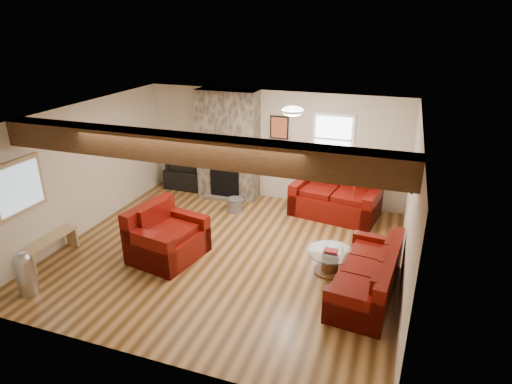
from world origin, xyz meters
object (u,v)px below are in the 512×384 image
armchair_red (167,233)px  tv_cabinet (184,180)px  loveseat (336,195)px  floor_lamp (357,165)px  television (183,161)px  coffee_table (330,262)px  sofa_three (367,272)px

armchair_red → tv_cabinet: armchair_red is taller
loveseat → floor_lamp: 0.91m
tv_cabinet → floor_lamp: (4.18, -0.53, 1.02)m
tv_cabinet → television: size_ratio=1.10×
coffee_table → tv_cabinet: size_ratio=0.82×
television → tv_cabinet: bearing=0.0°
armchair_red → television: 3.29m
sofa_three → television: (-4.70, 2.97, 0.36)m
sofa_three → armchair_red: armchair_red is taller
sofa_three → coffee_table: (-0.62, 0.42, -0.18)m
tv_cabinet → loveseat: bearing=-4.5°
sofa_three → television: size_ratio=2.22×
armchair_red → floor_lamp: 3.89m
armchair_red → television: (-1.29, 3.02, 0.26)m
tv_cabinet → armchair_red: bearing=-66.9°
coffee_table → television: television is taller
loveseat → coffee_table: 2.30m
tv_cabinet → television: bearing=0.0°
loveseat → coffee_table: (0.30, -2.26, -0.28)m
sofa_three → loveseat: loveseat is taller
sofa_three → floor_lamp: floor_lamp is taller
loveseat → coffee_table: loveseat is taller
tv_cabinet → sofa_three: bearing=-32.3°
armchair_red → floor_lamp: size_ratio=0.79×
sofa_three → floor_lamp: bearing=-162.4°
tv_cabinet → television: 0.49m
loveseat → armchair_red: 3.69m
armchair_red → coffee_table: armchair_red is taller
coffee_table → television: (-4.08, 2.56, 0.54)m
sofa_three → floor_lamp: size_ratio=1.32×
tv_cabinet → floor_lamp: 4.33m
sofa_three → television: television is taller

